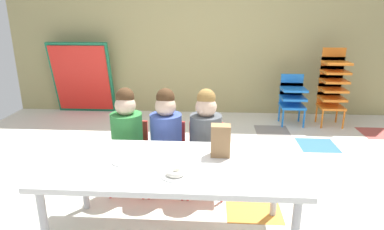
{
  "coord_description": "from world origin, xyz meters",
  "views": [
    {
      "loc": [
        0.1,
        -2.78,
        1.52
      ],
      "look_at": [
        -0.03,
        -0.59,
        0.82
      ],
      "focal_mm": 31.01,
      "sensor_mm": 36.0,
      "label": 1
    }
  ],
  "objects": [
    {
      "name": "ground_plane",
      "position": [
        0.01,
        0.0,
        -0.01
      ],
      "size": [
        5.87,
        4.4,
        0.02
      ],
      "color": "silver"
    },
    {
      "name": "seated_child_middle_seat",
      "position": [
        -0.27,
        -0.24,
        0.55
      ],
      "size": [
        0.32,
        0.31,
        0.92
      ],
      "color": "red",
      "rests_on": "ground_plane"
    },
    {
      "name": "kid_chair_orange_stack",
      "position": [
        1.72,
        1.68,
        0.58
      ],
      "size": [
        0.32,
        0.3,
        1.04
      ],
      "color": "orange",
      "rests_on": "ground_plane"
    },
    {
      "name": "paper_plate_center_table",
      "position": [
        -0.45,
        -0.84,
        0.57
      ],
      "size": [
        0.18,
        0.18,
        0.01
      ],
      "primitive_type": "cylinder",
      "color": "white",
      "rests_on": "craft_table"
    },
    {
      "name": "paper_plate_near_edge",
      "position": [
        -0.11,
        -1.01,
        0.57
      ],
      "size": [
        0.18,
        0.18,
        0.01
      ],
      "primitive_type": "cylinder",
      "color": "white",
      "rests_on": "craft_table"
    },
    {
      "name": "seated_child_far_right",
      "position": [
        0.06,
        -0.24,
        0.55
      ],
      "size": [
        0.32,
        0.31,
        0.92
      ],
      "color": "red",
      "rests_on": "ground_plane"
    },
    {
      "name": "folded_activity_table",
      "position": [
        -1.85,
        2.0,
        0.54
      ],
      "size": [
        0.9,
        0.29,
        1.09
      ],
      "color": "#19724C",
      "rests_on": "ground_plane"
    },
    {
      "name": "donut_powdered_on_plate",
      "position": [
        -0.11,
        -1.01,
        0.59
      ],
      "size": [
        0.12,
        0.12,
        0.04
      ],
      "primitive_type": "torus",
      "color": "white",
      "rests_on": "craft_table"
    },
    {
      "name": "craft_table",
      "position": [
        -0.15,
        -0.84,
        0.52
      ],
      "size": [
        1.63,
        0.75,
        0.57
      ],
      "color": "white",
      "rests_on": "ground_plane"
    },
    {
      "name": "seated_child_near_camera",
      "position": [
        -0.6,
        -0.24,
        0.55
      ],
      "size": [
        0.32,
        0.31,
        0.92
      ],
      "color": "red",
      "rests_on": "ground_plane"
    },
    {
      "name": "kid_chair_blue_stack",
      "position": [
        1.2,
        1.68,
        0.4
      ],
      "size": [
        0.32,
        0.3,
        0.68
      ],
      "color": "blue",
      "rests_on": "ground_plane"
    },
    {
      "name": "back_wall",
      "position": [
        0.0,
        2.2,
        1.35
      ],
      "size": [
        5.87,
        0.1,
        2.7
      ],
      "primitive_type": "cube",
      "color": "tan",
      "rests_on": "ground_plane"
    },
    {
      "name": "paper_bag_brown",
      "position": [
        0.17,
        -0.71,
        0.68
      ],
      "size": [
        0.13,
        0.09,
        0.22
      ],
      "primitive_type": "cube",
      "color": "#9E754C",
      "rests_on": "craft_table"
    }
  ]
}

